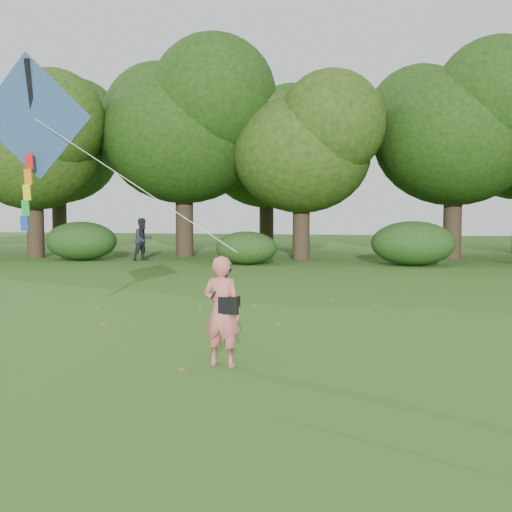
# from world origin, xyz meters

# --- Properties ---
(ground) EXTENTS (100.00, 100.00, 0.00)m
(ground) POSITION_xyz_m (0.00, 0.00, 0.00)
(ground) COLOR #265114
(ground) RESTS_ON ground
(man_kite_flyer) EXTENTS (0.68, 0.52, 1.68)m
(man_kite_flyer) POSITION_xyz_m (-0.65, -0.47, 0.84)
(man_kite_flyer) COLOR #DF6C69
(man_kite_flyer) RESTS_ON ground
(bystander_left) EXTENTS (1.17, 1.21, 1.96)m
(bystander_left) POSITION_xyz_m (-9.10, 18.14, 0.98)
(bystander_left) COLOR #252632
(bystander_left) RESTS_ON ground
(crossbody_bag) EXTENTS (0.43, 0.20, 0.69)m
(crossbody_bag) POSITION_xyz_m (-0.53, -0.50, 0.95)
(crossbody_bag) COLOR black
(crossbody_bag) RESTS_ON ground
(flying_kite) EXTENTS (4.64, 0.94, 3.18)m
(flying_kite) POSITION_xyz_m (-3.99, 0.05, 3.83)
(flying_kite) COLOR #283DB1
(flying_kite) RESTS_ON ground
(tree_line) EXTENTS (54.70, 15.30, 9.48)m
(tree_line) POSITION_xyz_m (1.67, 22.88, 5.60)
(tree_line) COLOR #3A2D1E
(tree_line) RESTS_ON ground
(shrub_band) EXTENTS (39.15, 3.22, 1.88)m
(shrub_band) POSITION_xyz_m (-0.72, 17.60, 0.86)
(shrub_band) COLOR #264919
(shrub_band) RESTS_ON ground
(fallen_leaves) EXTENTS (8.70, 13.82, 0.01)m
(fallen_leaves) POSITION_xyz_m (-1.13, 3.96, 0.01)
(fallen_leaves) COLOR olive
(fallen_leaves) RESTS_ON ground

